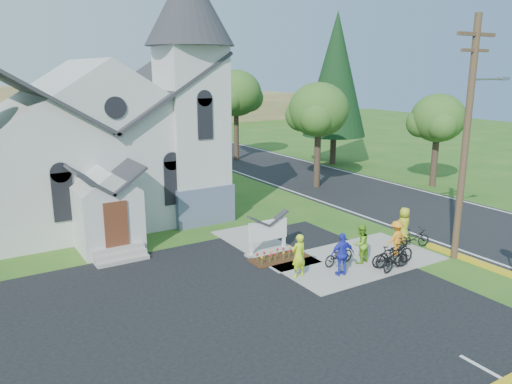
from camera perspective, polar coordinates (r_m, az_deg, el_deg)
ground at (r=20.50m, az=9.17°, el=-8.97°), size 120.00×120.00×0.00m
parking_lot at (r=15.53m, az=-6.48°, el=-16.80°), size 20.00×16.00×0.02m
road at (r=37.69m, az=5.87°, el=1.79°), size 8.00×90.00×0.02m
sidewalk at (r=21.77m, az=11.33°, el=-7.59°), size 7.00×4.00×0.05m
church at (r=27.68m, az=-16.94°, el=7.83°), size 12.35×12.00×13.00m
church_sign at (r=21.84m, az=1.38°, el=-4.44°), size 2.20×0.40×1.70m
flower_bed at (r=21.48m, az=2.68°, el=-7.60°), size 2.60×1.10×0.07m
utility_pole at (r=22.06m, az=23.03°, el=6.30°), size 3.45×0.28×10.00m
tree_road_near at (r=33.67m, az=7.18°, el=9.24°), size 4.00×4.00×7.05m
tree_road_mid at (r=43.86m, az=-2.30°, el=11.17°), size 4.40×4.40×7.80m
tree_road_far at (r=35.88m, az=20.09°, el=7.88°), size 3.60×3.60×6.30m
conifer at (r=42.33m, az=9.11°, el=13.09°), size 5.20×5.20×12.40m
distant_hills at (r=72.48m, az=-19.17°, el=8.68°), size 61.00×10.00×5.60m
cyclist_0 at (r=19.41m, az=4.90°, el=-7.25°), size 0.64×0.42×1.74m
bike_0 at (r=20.94m, az=9.43°, el=-7.11°), size 1.61×0.71×0.82m
cyclist_1 at (r=21.15m, az=11.85°, el=-5.81°), size 0.91×0.78×1.65m
bike_1 at (r=21.03m, az=15.09°, el=-7.18°), size 1.59×1.00×0.92m
cyclist_2 at (r=19.78m, az=9.84°, el=-7.03°), size 1.07×0.61×1.72m
bike_2 at (r=21.28m, az=15.52°, el=-6.80°), size 2.00×0.79×1.03m
cyclist_3 at (r=22.40m, az=15.74°, el=-5.08°), size 1.01×0.59×1.54m
bike_3 at (r=20.84m, az=15.69°, el=-7.26°), size 1.78×0.81×1.03m
cyclist_4 at (r=23.87m, az=16.56°, el=-3.71°), size 0.92×0.67×1.73m
bike_4 at (r=23.67m, az=17.50°, el=-5.04°), size 1.72×1.00×0.85m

